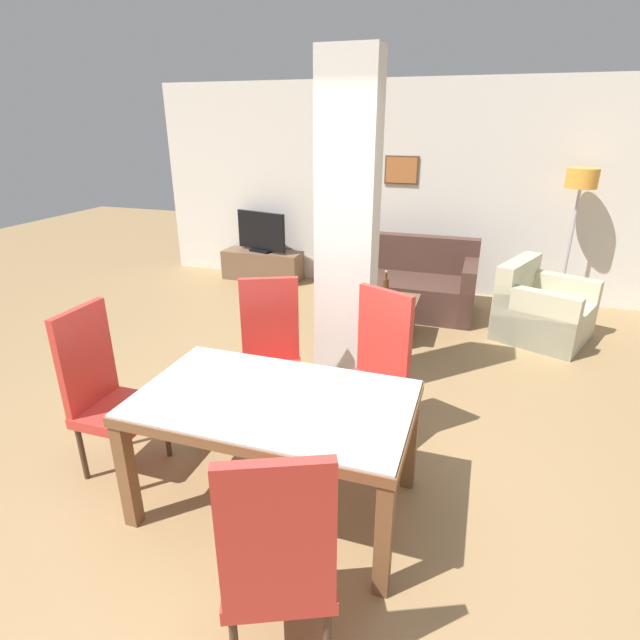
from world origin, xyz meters
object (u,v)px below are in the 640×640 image
at_px(sofa, 402,286).
at_px(tv_stand, 263,265).
at_px(dining_chair_far_right, 374,367).
at_px(coffee_table, 384,318).
at_px(tv_screen, 261,232).
at_px(floor_lamp, 580,192).
at_px(dining_table, 275,420).
at_px(dining_chair_head_left, 105,389).
at_px(dining_chair_near_right, 278,557).
at_px(dining_chair_far_left, 271,352).
at_px(bottle, 386,287).
at_px(armchair, 541,312).

bearing_deg(sofa, tv_stand, -14.95).
height_order(dining_chair_far_right, coffee_table, dining_chair_far_right).
height_order(tv_screen, floor_lamp, floor_lamp).
xyz_separation_m(dining_table, dining_chair_head_left, (-1.20, 0.00, -0.01)).
height_order(dining_table, tv_stand, dining_table).
bearing_deg(dining_chair_far_right, dining_chair_near_right, 114.72).
xyz_separation_m(dining_table, dining_chair_far_left, (-0.39, 0.86, -0.01)).
xyz_separation_m(dining_chair_head_left, dining_chair_far_right, (1.59, 0.86, 0.00)).
relative_size(dining_chair_head_left, bottle, 3.88).
distance_m(sofa, bottle, 1.00).
bearing_deg(tv_stand, dining_chair_near_right, -64.79).
xyz_separation_m(tv_screen, floor_lamp, (4.04, -0.05, 0.74)).
bearing_deg(dining_chair_far_right, dining_chair_head_left, 53.03).
bearing_deg(tv_stand, dining_chair_far_right, -54.56).
xyz_separation_m(coffee_table, floor_lamp, (1.90, 1.52, 1.21)).
xyz_separation_m(dining_chair_near_right, coffee_table, (-0.28, 3.57, -0.36)).
height_order(bottle, tv_stand, bottle).
height_order(bottle, floor_lamp, floor_lamp).
bearing_deg(armchair, dining_chair_head_left, -19.71).
xyz_separation_m(bottle, tv_stand, (-2.13, 1.53, -0.36)).
distance_m(dining_chair_far_left, armchair, 3.20).
height_order(dining_chair_far_left, floor_lamp, floor_lamp).
bearing_deg(dining_chair_near_right, dining_chair_head_left, 126.93).
xyz_separation_m(dining_table, tv_screen, (-2.03, 4.26, 0.10)).
xyz_separation_m(dining_chair_far_right, floor_lamp, (1.61, 3.35, 0.85)).
xyz_separation_m(bottle, tv_screen, (-2.13, 1.53, 0.13)).
xyz_separation_m(sofa, coffee_table, (-0.02, -1.00, -0.06)).
xyz_separation_m(coffee_table, tv_stand, (-2.14, 1.57, -0.02)).
relative_size(armchair, coffee_table, 1.62).
bearing_deg(tv_stand, sofa, -14.95).
xyz_separation_m(sofa, tv_screen, (-2.16, 0.58, 0.41)).
xyz_separation_m(dining_chair_head_left, coffee_table, (1.31, 2.69, -0.36)).
bearing_deg(coffee_table, dining_chair_head_left, -115.94).
relative_size(dining_chair_far_right, bottle, 3.88).
distance_m(dining_table, tv_screen, 4.72).
bearing_deg(coffee_table, armchair, 19.66).
height_order(armchair, bottle, armchair).
distance_m(tv_stand, floor_lamp, 4.22).
bearing_deg(coffee_table, dining_chair_near_right, -85.47).
relative_size(dining_chair_near_right, dining_chair_far_right, 1.00).
relative_size(dining_table, dining_chair_head_left, 1.39).
height_order(dining_chair_near_right, dining_chair_head_left, same).
bearing_deg(dining_chair_far_right, sofa, -59.99).
distance_m(sofa, floor_lamp, 2.26).
bearing_deg(tv_stand, dining_chair_far_left, -64.36).
height_order(dining_chair_near_right, sofa, dining_chair_near_right).
distance_m(sofa, tv_screen, 2.28).
height_order(dining_table, floor_lamp, floor_lamp).
height_order(dining_chair_far_right, bottle, dining_chair_far_right).
distance_m(armchair, floor_lamp, 1.53).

